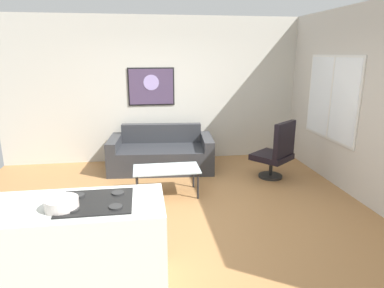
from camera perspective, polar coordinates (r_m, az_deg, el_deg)
The scene contains 10 objects.
ground at distance 4.75m, azimuth -1.52°, elevation -11.40°, with size 6.40×6.40×0.04m, color #A67444.
back_wall at distance 6.70m, azimuth -4.19°, elevation 9.11°, with size 6.40×0.05×2.80m, color beige.
right_wall at distance 5.54m, azimuth 26.16°, elevation 6.34°, with size 0.05×6.40×2.80m, color beige.
couch at distance 6.29m, azimuth -5.23°, elevation -1.80°, with size 1.96×1.10×0.79m.
coffee_table at distance 5.10m, azimuth -4.37°, elevation -4.53°, with size 0.99×0.53×0.42m.
armchair at distance 5.89m, azimuth 14.19°, elevation -1.34°, with size 0.81×0.81×1.01m.
kitchen_counter at distance 3.24m, azimuth -21.22°, elevation -16.73°, with size 1.78×0.71×0.91m.
mixing_bowl at distance 2.93m, azimuth -21.30°, elevation -9.52°, with size 0.27×0.27×0.09m.
wall_painting at distance 6.63m, azimuth -6.95°, elevation 9.68°, with size 0.90×0.03×0.73m.
window at distance 6.02m, azimuth 22.65°, elevation 7.22°, with size 0.03×1.50×1.39m.
Camera 1 is at (-0.51, -4.22, 2.10)m, focal length 31.32 mm.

